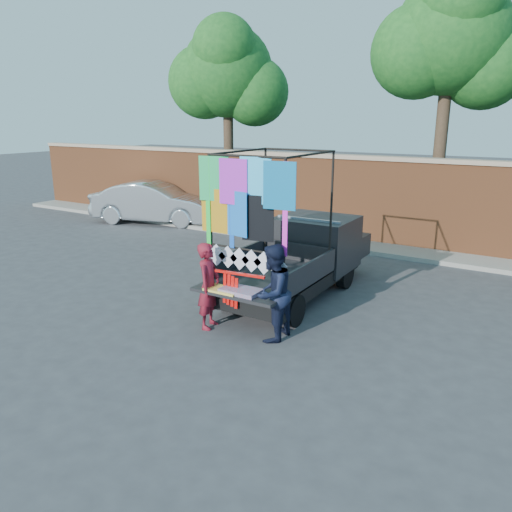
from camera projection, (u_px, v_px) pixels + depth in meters
The scene contains 10 objects.
ground at pixel (269, 327), 9.09m from camera, with size 90.00×90.00×0.00m, color #38383A.
brick_wall at pixel (390, 201), 14.48m from camera, with size 30.00×0.45×2.61m.
curb at pixel (379, 249), 14.25m from camera, with size 30.00×1.20×0.12m, color gray.
tree_left at pixel (227, 75), 17.64m from camera, with size 4.20×3.30×7.05m.
tree_mid at pixel (450, 41), 13.70m from camera, with size 4.20×3.30×7.73m.
pickup_truck at pixel (305, 255), 10.89m from camera, with size 1.95×4.91×3.09m.
sedan at pixel (155, 203), 17.86m from camera, with size 1.55×4.45×1.47m, color silver.
woman at pixel (209, 286), 8.91m from camera, with size 0.57×0.38×1.58m, color maroon.
man at pixel (272, 293), 8.39m from camera, with size 0.82×0.64×1.68m, color black.
streamer_bundle at pixel (234, 284), 8.67m from camera, with size 0.95×0.15×0.66m.
Camera 1 is at (4.20, -7.28, 3.70)m, focal length 35.00 mm.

